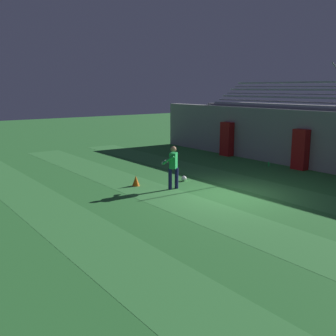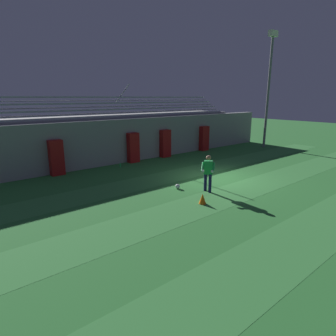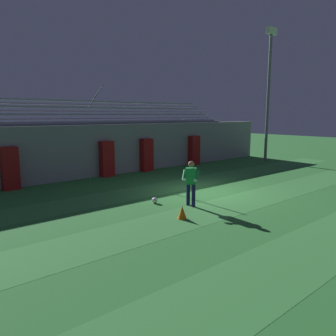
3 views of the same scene
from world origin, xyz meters
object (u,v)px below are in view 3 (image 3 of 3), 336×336
(padding_pillar_gate_right, at_px, (147,155))
(padding_pillar_far_left, at_px, (10,168))
(soccer_ball, at_px, (155,200))
(traffic_cone, at_px, (182,212))
(padding_pillar_far_right, at_px, (194,150))
(floodlight_pole, at_px, (269,80))
(padding_pillar_gate_left, at_px, (107,159))
(goalkeeper, at_px, (191,181))
(water_bottle, at_px, (90,179))

(padding_pillar_gate_right, relative_size, padding_pillar_far_left, 1.00)
(soccer_ball, xyz_separation_m, traffic_cone, (-0.49, -2.07, 0.10))
(padding_pillar_far_right, height_order, floodlight_pole, floodlight_pole)
(padding_pillar_gate_left, distance_m, goalkeeper, 7.18)
(soccer_ball, bearing_deg, traffic_cone, -103.43)
(floodlight_pole, bearing_deg, padding_pillar_gate_left, 169.52)
(padding_pillar_far_right, height_order, water_bottle, padding_pillar_far_right)
(padding_pillar_gate_left, bearing_deg, padding_pillar_far_right, 0.00)
(padding_pillar_gate_left, bearing_deg, water_bottle, -155.88)
(padding_pillar_gate_left, xyz_separation_m, padding_pillar_gate_right, (2.69, 0.00, 0.00))
(soccer_ball, bearing_deg, floodlight_pole, 16.06)
(floodlight_pole, bearing_deg, padding_pillar_far_right, 156.95)
(padding_pillar_gate_left, bearing_deg, soccer_ball, -103.35)
(padding_pillar_far_left, relative_size, water_bottle, 8.03)
(padding_pillar_far_left, bearing_deg, padding_pillar_far_right, 0.00)
(padding_pillar_far_right, bearing_deg, traffic_cone, -136.83)
(padding_pillar_far_left, relative_size, soccer_ball, 8.76)
(padding_pillar_gate_right, distance_m, padding_pillar_far_left, 7.59)
(floodlight_pole, xyz_separation_m, water_bottle, (-13.14, 1.58, -5.59))
(padding_pillar_gate_left, relative_size, traffic_cone, 4.59)
(water_bottle, bearing_deg, soccer_ball, -90.76)
(goalkeeper, distance_m, water_bottle, 6.64)
(goalkeeper, bearing_deg, padding_pillar_far_right, 44.34)
(padding_pillar_gate_left, height_order, goalkeeper, padding_pillar_gate_left)
(water_bottle, bearing_deg, padding_pillar_far_left, 170.38)
(padding_pillar_far_left, bearing_deg, soccer_ball, -59.75)
(padding_pillar_gate_right, xyz_separation_m, padding_pillar_far_right, (3.98, 0.00, 0.00))
(padding_pillar_gate_right, bearing_deg, floodlight_pole, -13.47)
(padding_pillar_far_right, bearing_deg, soccer_ball, -143.51)
(padding_pillar_gate_right, bearing_deg, padding_pillar_far_left, 180.00)
(padding_pillar_gate_left, height_order, padding_pillar_far_right, same)
(traffic_cone, bearing_deg, water_bottle, 85.66)
(floodlight_pole, relative_size, soccer_ball, 41.85)
(traffic_cone, distance_m, water_bottle, 7.47)
(padding_pillar_far_right, height_order, soccer_ball, padding_pillar_far_right)
(padding_pillar_far_right, distance_m, floodlight_pole, 7.32)
(padding_pillar_gate_left, distance_m, padding_pillar_gate_right, 2.69)
(padding_pillar_far_right, bearing_deg, water_bottle, -175.69)
(padding_pillar_gate_right, relative_size, water_bottle, 8.03)
(padding_pillar_gate_left, xyz_separation_m, padding_pillar_far_left, (-4.91, 0.00, 0.00))
(padding_pillar_far_right, xyz_separation_m, traffic_cone, (-8.58, -8.05, -0.75))
(padding_pillar_gate_left, height_order, soccer_ball, padding_pillar_gate_left)
(padding_pillar_gate_right, bearing_deg, traffic_cone, -119.74)
(soccer_ball, distance_m, traffic_cone, 2.13)
(padding_pillar_far_right, distance_m, water_bottle, 8.08)
(padding_pillar_gate_left, xyz_separation_m, padding_pillar_far_right, (6.67, 0.00, 0.00))
(padding_pillar_gate_left, distance_m, soccer_ball, 6.21)
(padding_pillar_gate_right, xyz_separation_m, goalkeeper, (-3.34, -7.15, -0.01))
(padding_pillar_gate_right, height_order, padding_pillar_far_left, same)
(floodlight_pole, bearing_deg, padding_pillar_far_left, 172.56)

